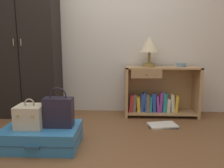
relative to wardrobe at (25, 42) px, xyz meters
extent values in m
plane|color=brown|center=(1.10, -1.20, -1.06)|extent=(9.00, 9.00, 0.00)
cube|color=beige|center=(1.10, 0.30, 0.24)|extent=(6.40, 0.10, 2.60)
cube|color=black|center=(0.00, 0.00, 0.00)|extent=(0.92, 0.45, 2.12)
cube|color=black|center=(0.00, -0.23, 0.00)|extent=(0.01, 0.01, 2.02)
cylinder|color=gray|center=(-0.05, -0.24, 0.00)|extent=(0.01, 0.01, 0.09)
cylinder|color=gray|center=(0.05, -0.24, 0.00)|extent=(0.01, 0.01, 0.09)
cube|color=tan|center=(1.44, 0.04, -0.70)|extent=(0.04, 0.35, 0.72)
cube|color=tan|center=(2.45, 0.04, -0.70)|extent=(0.04, 0.35, 0.72)
cube|color=tan|center=(1.95, 0.04, -0.35)|extent=(1.05, 0.35, 0.02)
cube|color=tan|center=(1.95, 0.04, -1.00)|extent=(0.97, 0.35, 0.02)
cube|color=tan|center=(1.95, 0.21, -0.70)|extent=(0.97, 0.01, 0.70)
cube|color=#9D7950|center=(1.71, -0.12, -0.42)|extent=(0.42, 0.02, 0.12)
sphere|color=#9E844C|center=(1.71, -0.14, -0.42)|extent=(0.02, 0.02, 0.02)
cube|color=red|center=(1.51, 0.01, -0.87)|extent=(0.06, 0.12, 0.24)
cube|color=#726659|center=(1.56, 0.01, -0.87)|extent=(0.06, 0.09, 0.25)
cube|color=gold|center=(1.62, 0.01, -0.89)|extent=(0.06, 0.11, 0.22)
cube|color=#2D51B2|center=(1.67, 0.01, -0.86)|extent=(0.04, 0.08, 0.26)
cube|color=#2D51B2|center=(1.71, 0.01, -0.85)|extent=(0.05, 0.08, 0.29)
cube|color=#726659|center=(1.75, 0.01, -0.87)|extent=(0.06, 0.09, 0.25)
cube|color=teal|center=(1.80, 0.01, -0.88)|extent=(0.03, 0.11, 0.23)
cube|color=#2D51B2|center=(1.84, 0.01, -0.86)|extent=(0.06, 0.08, 0.27)
cube|color=purple|center=(1.89, 0.01, -0.88)|extent=(0.05, 0.13, 0.24)
cube|color=purple|center=(1.94, 0.01, -0.85)|extent=(0.06, 0.08, 0.29)
cube|color=teal|center=(2.00, 0.01, -0.86)|extent=(0.05, 0.11, 0.27)
cube|color=beige|center=(2.05, 0.01, -0.90)|extent=(0.05, 0.10, 0.19)
cube|color=beige|center=(2.11, 0.01, -0.87)|extent=(0.06, 0.10, 0.26)
cube|color=gold|center=(2.16, 0.01, -0.87)|extent=(0.05, 0.12, 0.24)
cylinder|color=olive|center=(1.76, 0.04, -0.32)|extent=(0.17, 0.17, 0.05)
cylinder|color=olive|center=(1.76, 0.04, -0.21)|extent=(0.04, 0.04, 0.16)
cone|color=beige|center=(1.76, 0.04, -0.02)|extent=(0.28, 0.28, 0.22)
cylinder|color=slate|center=(2.22, 0.06, -0.32)|extent=(0.13, 0.13, 0.05)
cube|color=teal|center=(0.56, -1.03, -0.95)|extent=(0.76, 0.50, 0.21)
cube|color=#285071|center=(0.56, -1.03, -0.95)|extent=(0.76, 0.51, 0.01)
cube|color=#285071|center=(0.56, -1.29, -0.95)|extent=(0.14, 0.02, 0.03)
cube|color=beige|center=(0.46, -1.05, -0.74)|extent=(0.27, 0.23, 0.22)
torus|color=gray|center=(0.46, -1.05, -0.61)|extent=(0.11, 0.02, 0.11)
cube|color=tan|center=(0.39, -1.17, -0.70)|extent=(0.02, 0.01, 0.02)
cube|color=tan|center=(0.53, -1.17, -0.70)|extent=(0.02, 0.01, 0.02)
cube|color=#231E2D|center=(0.74, -1.01, -0.70)|extent=(0.29, 0.15, 0.30)
torus|color=#231E2D|center=(0.74, -1.01, -0.53)|extent=(0.17, 0.01, 0.17)
cube|color=white|center=(1.90, -0.39, -1.05)|extent=(0.39, 0.29, 0.02)
cube|color=black|center=(1.90, -0.39, -1.06)|extent=(0.37, 0.24, 0.01)
camera|label=1|loc=(1.38, -3.16, -0.02)|focal=35.96mm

